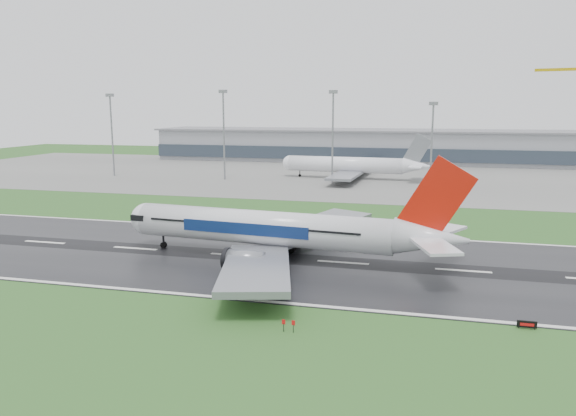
# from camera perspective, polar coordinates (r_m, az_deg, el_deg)

# --- Properties ---
(ground) EXTENTS (520.00, 520.00, 0.00)m
(ground) POSITION_cam_1_polar(r_m,az_deg,el_deg) (95.81, 5.76, -5.73)
(ground) COLOR #24511D
(ground) RESTS_ON ground
(runway) EXTENTS (400.00, 45.00, 0.10)m
(runway) POSITION_cam_1_polar(r_m,az_deg,el_deg) (95.80, 5.76, -5.70)
(runway) COLOR black
(runway) RESTS_ON ground
(apron) EXTENTS (400.00, 130.00, 0.08)m
(apron) POSITION_cam_1_polar(r_m,az_deg,el_deg) (218.15, 10.53, 3.29)
(apron) COLOR slate
(apron) RESTS_ON ground
(terminal) EXTENTS (240.00, 36.00, 15.00)m
(terminal) POSITION_cam_1_polar(r_m,az_deg,el_deg) (277.10, 11.37, 6.30)
(terminal) COLOR gray
(terminal) RESTS_ON ground
(main_airliner) EXTENTS (67.14, 64.46, 18.31)m
(main_airliner) POSITION_cam_1_polar(r_m,az_deg,el_deg) (95.26, -0.40, -0.05)
(main_airliner) COLOR silver
(main_airliner) RESTS_ON runway
(parked_airliner) EXTENTS (60.04, 56.35, 16.71)m
(parked_airliner) POSITION_cam_1_polar(r_m,az_deg,el_deg) (207.50, 6.63, 5.36)
(parked_airliner) COLOR white
(parked_airliner) RESTS_ON apron
(runway_sign) EXTENTS (2.30, 0.73, 1.04)m
(runway_sign) POSITION_cam_1_polar(r_m,az_deg,el_deg) (74.03, 23.66, -11.11)
(runway_sign) COLOR black
(runway_sign) RESTS_ON ground
(floodmast_0) EXTENTS (0.64, 0.64, 30.64)m
(floodmast_0) POSITION_cam_1_polar(r_m,az_deg,el_deg) (225.08, -17.88, 7.08)
(floodmast_0) COLOR gray
(floodmast_0) RESTS_ON ground
(floodmast_1) EXTENTS (0.64, 0.64, 31.73)m
(floodmast_1) POSITION_cam_1_polar(r_m,az_deg,el_deg) (204.55, -6.70, 7.38)
(floodmast_1) COLOR gray
(floodmast_1) RESTS_ON ground
(floodmast_2) EXTENTS (0.64, 0.64, 31.31)m
(floodmast_2) POSITION_cam_1_polar(r_m,az_deg,el_deg) (194.02, 4.68, 7.19)
(floodmast_2) COLOR gray
(floodmast_2) RESTS_ON ground
(floodmast_3) EXTENTS (0.64, 0.64, 27.29)m
(floodmast_3) POSITION_cam_1_polar(r_m,az_deg,el_deg) (191.59, 14.75, 6.23)
(floodmast_3) COLOR gray
(floodmast_3) RESTS_ON ground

